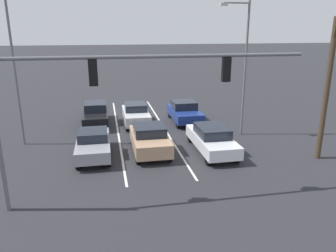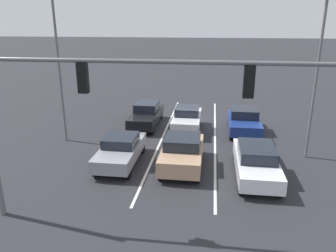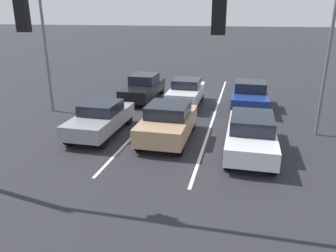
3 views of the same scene
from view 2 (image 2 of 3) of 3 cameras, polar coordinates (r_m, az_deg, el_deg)
ground_plane at (r=23.17m, az=4.17°, el=0.47°), size 240.00×240.00×0.00m
lane_stripe_left_divider at (r=20.61m, az=8.19°, el=-1.90°), size 0.12×17.31×0.01m
lane_stripe_center_divider at (r=20.82m, az=-0.76°, el=-1.51°), size 0.12×17.31×0.01m
car_gray_rightlane_front at (r=16.64m, az=-8.24°, el=-4.10°), size 1.76×4.27×1.44m
car_white_leftlane_front at (r=15.70m, az=15.09°, el=-5.86°), size 1.82×4.74×1.49m
car_tan_midlane_front at (r=16.10m, az=2.50°, el=-4.50°), size 1.93×4.12×1.57m
car_silver_midlane_second at (r=21.44m, az=3.32°, el=1.26°), size 1.73×4.06×1.54m
car_black_rightlane_second at (r=22.51m, az=-3.79°, el=2.02°), size 1.72×4.66×1.57m
car_navy_leftlane_second at (r=21.61m, az=13.06°, el=0.88°), size 1.93×4.12×1.54m
traffic_signal_gantry at (r=10.75m, az=-13.55°, el=5.02°), size 11.88×0.37×6.34m
street_lamp_right_shoulder at (r=19.62m, az=-18.25°, el=11.90°), size 1.68×0.24×9.15m
street_lamp_left_shoulder at (r=17.72m, az=24.02°, el=9.45°), size 1.90×0.24×8.34m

